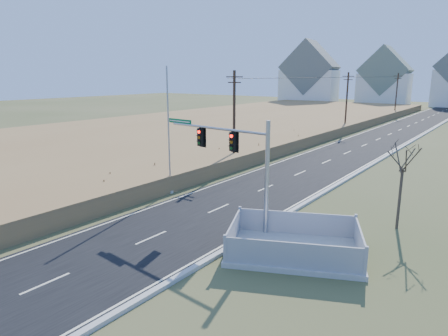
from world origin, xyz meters
TOP-DOWN VIEW (x-y plane):
  - ground at (0.00, 0.00)m, footprint 260.00×260.00m
  - road at (0.00, 50.00)m, footprint 8.00×180.00m
  - curb at (4.15, 50.00)m, footprint 0.30×180.00m
  - reed_marsh at (-24.00, 40.00)m, footprint 38.00×110.00m
  - utility_pole_near at (-6.50, 15.00)m, footprint 1.80×0.26m
  - utility_pole_mid at (-6.50, 45.00)m, footprint 1.80×0.26m
  - utility_pole_far at (-6.50, 75.00)m, footprint 1.80×0.26m
  - condo_nw at (-38.00, 100.00)m, footprint 17.69×13.38m
  - condo_nnw at (-18.00, 108.00)m, footprint 14.93×11.17m
  - traffic_signal_mast at (2.94, 2.09)m, footprint 7.90×0.99m
  - fence_enclosure at (7.00, 0.86)m, footprint 7.60×6.61m
  - open_sign at (6.31, -0.33)m, footprint 0.58×0.09m
  - flagpole at (-5.15, 4.84)m, footprint 0.41×0.41m
  - bare_tree at (10.22, 7.38)m, footprint 1.99×1.99m

SIDE VIEW (x-z plane):
  - ground at x=0.00m, z-range 0.00..0.00m
  - road at x=0.00m, z-range 0.00..0.06m
  - curb at x=4.15m, z-range 0.00..0.18m
  - fence_enclosure at x=7.00m, z-range -0.44..1.01m
  - open_sign at x=6.31m, z-range 0.02..0.73m
  - reed_marsh at x=-24.00m, z-range 0.00..1.30m
  - flagpole at x=-5.15m, z-range -0.93..8.26m
  - traffic_signal_mast at x=2.94m, z-range 0.81..7.11m
  - bare_tree at x=10.22m, z-range 1.61..6.87m
  - utility_pole_near at x=-6.50m, z-range 0.18..9.18m
  - utility_pole_mid at x=-6.50m, z-range 0.18..9.18m
  - utility_pole_far at x=-6.50m, z-range 0.18..9.18m
  - condo_nnw at x=-18.00m, z-range -1.58..15.45m
  - condo_nw at x=-38.00m, z-range -1.82..17.23m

